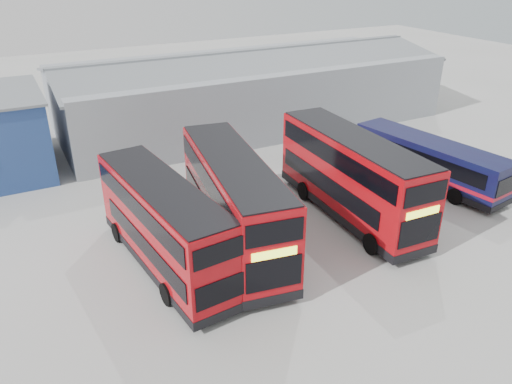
% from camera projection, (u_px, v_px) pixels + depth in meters
% --- Properties ---
extents(ground_plane, '(120.00, 120.00, 0.00)m').
position_uv_depth(ground_plane, '(293.00, 268.00, 22.49)').
color(ground_plane, '#989793').
rests_on(ground_plane, ground).
extents(maintenance_shed, '(30.50, 12.00, 5.89)m').
position_uv_depth(maintenance_shed, '(250.00, 90.00, 40.62)').
color(maintenance_shed, '#8E949B').
rests_on(maintenance_shed, ground).
extents(double_decker_left, '(3.34, 9.95, 4.13)m').
position_uv_depth(double_decker_left, '(164.00, 227.00, 21.72)').
color(double_decker_left, '#AC0910').
rests_on(double_decker_left, ground).
extents(double_decker_centre, '(4.16, 10.87, 4.50)m').
position_uv_depth(double_decker_centre, '(234.00, 204.00, 23.30)').
color(double_decker_centre, '#AC0910').
rests_on(double_decker_centre, ground).
extents(double_decker_right, '(3.06, 10.70, 4.48)m').
position_uv_depth(double_decker_right, '(351.00, 177.00, 26.02)').
color(double_decker_right, '#AC0910').
rests_on(double_decker_right, ground).
extents(single_decker_blue, '(3.69, 10.15, 2.70)m').
position_uv_depth(single_decker_blue, '(428.00, 162.00, 30.19)').
color(single_decker_blue, '#0B1134').
rests_on(single_decker_blue, ground).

